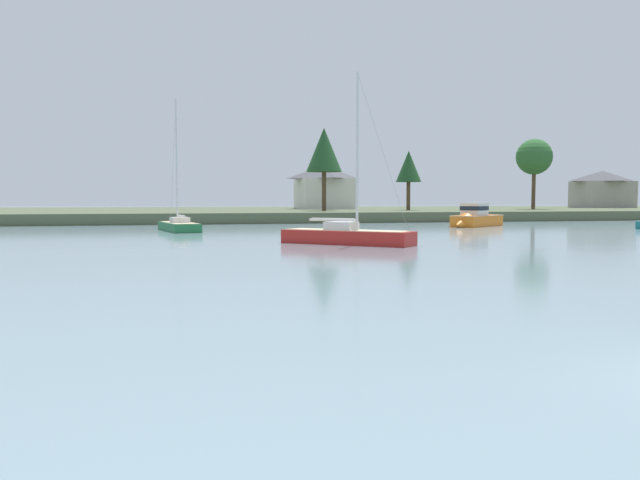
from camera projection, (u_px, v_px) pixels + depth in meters
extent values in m
cube|color=#4C563D|center=(220.00, 213.00, 100.97)|extent=(241.58, 59.30, 1.26)
cube|color=#B2231E|center=(347.00, 242.00, 40.25)|extent=(7.81, 7.50, 1.48)
cube|color=#CCB78E|center=(347.00, 230.00, 40.20)|extent=(7.26, 6.95, 0.04)
cube|color=silver|center=(341.00, 226.00, 40.39)|extent=(2.35, 2.32, 0.52)
cylinder|color=silver|center=(357.00, 152.00, 39.54)|extent=(0.17, 0.17, 9.85)
cylinder|color=silver|center=(333.00, 220.00, 40.66)|extent=(2.62, 2.46, 0.14)
cylinder|color=silver|center=(333.00, 219.00, 40.66)|extent=(2.37, 2.22, 0.14)
cylinder|color=#999999|center=(383.00, 151.00, 38.70)|extent=(2.55, 2.38, 9.80)
cube|color=orange|center=(477.00, 224.00, 66.66)|extent=(7.48, 6.59, 1.83)
cone|color=orange|center=(461.00, 225.00, 63.77)|extent=(3.08, 3.12, 2.34)
cube|color=silver|center=(477.00, 215.00, 66.61)|extent=(7.66, 6.77, 0.05)
cube|color=silver|center=(474.00, 209.00, 65.99)|extent=(3.19, 3.12, 1.22)
cube|color=#19232D|center=(474.00, 208.00, 65.98)|extent=(3.25, 3.19, 0.44)
cube|color=beige|center=(474.00, 203.00, 65.95)|extent=(3.62, 3.57, 0.06)
cylinder|color=silver|center=(474.00, 199.00, 65.91)|extent=(0.03, 0.03, 0.92)
cube|color=#236B3D|center=(179.00, 230.00, 56.78)|extent=(3.75, 8.19, 1.26)
cube|color=#CCB78E|center=(179.00, 223.00, 56.74)|extent=(3.38, 7.67, 0.04)
cube|color=silver|center=(180.00, 220.00, 56.36)|extent=(1.79, 1.98, 0.47)
cylinder|color=silver|center=(177.00, 161.00, 56.95)|extent=(0.16, 0.16, 11.07)
cylinder|color=silver|center=(181.00, 216.00, 55.84)|extent=(0.70, 3.13, 0.13)
cylinder|color=silver|center=(181.00, 216.00, 55.83)|extent=(0.65, 2.82, 0.14)
cylinder|color=#999999|center=(173.00, 162.00, 58.39)|extent=(0.59, 3.12, 11.03)
cylinder|color=brown|center=(408.00, 187.00, 92.33)|extent=(0.56, 0.56, 6.66)
cone|color=#1E4723|center=(409.00, 166.00, 92.13)|extent=(3.72, 3.72, 4.55)
cylinder|color=brown|center=(534.00, 187.00, 101.38)|extent=(0.61, 0.61, 7.09)
sphere|color=#2D602D|center=(534.00, 157.00, 101.07)|extent=(5.71, 5.71, 5.71)
cylinder|color=brown|center=(324.00, 179.00, 87.06)|extent=(0.61, 0.61, 8.70)
cone|color=#1E4723|center=(324.00, 150.00, 86.80)|extent=(4.93, 4.93, 6.02)
cube|color=silver|center=(324.00, 194.00, 104.75)|extent=(8.31, 9.26, 4.95)
pyramid|color=#47474C|center=(324.00, 172.00, 104.52)|extent=(8.98, 10.00, 2.18)
cube|color=#9E998E|center=(602.00, 195.00, 118.65)|extent=(9.81, 6.90, 4.93)
pyramid|color=#47474C|center=(603.00, 176.00, 118.43)|extent=(10.60, 7.45, 1.99)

